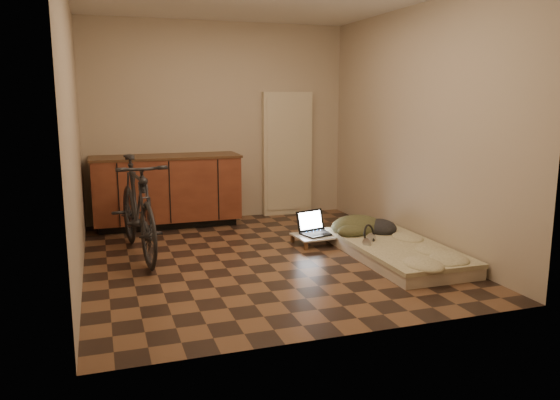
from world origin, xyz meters
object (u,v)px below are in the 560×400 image
object	(u,v)px
bicycle	(137,202)
futon	(396,251)
lap_desk	(322,235)
laptop	(316,229)

from	to	relation	value
bicycle	futon	xyz separation A→B (m)	(2.50, -0.92, -0.49)
lap_desk	laptop	xyz separation A→B (m)	(-0.06, 0.06, 0.06)
bicycle	lap_desk	distance (m)	2.06
bicycle	laptop	xyz separation A→B (m)	(1.94, -0.09, -0.41)
futon	lap_desk	bearing A→B (deg)	123.35
futon	laptop	distance (m)	1.00
bicycle	lap_desk	xyz separation A→B (m)	(2.00, -0.15, -0.48)
bicycle	futon	size ratio (longest dim) A/B	0.99
lap_desk	laptop	world-z (taller)	laptop
bicycle	lap_desk	world-z (taller)	bicycle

